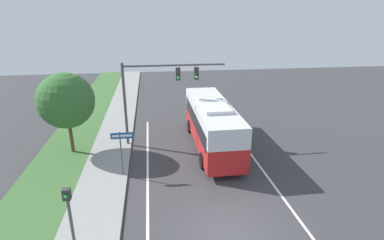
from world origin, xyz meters
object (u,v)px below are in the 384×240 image
Objects in this scene: signal_gantry at (157,86)px; street_sign at (122,146)px; pedestrian_signal at (70,214)px; bus at (212,122)px.

signal_gantry reaches higher than street_sign.
pedestrian_signal reaches higher than street_sign.
bus is 12.43m from pedestrian_signal.
bus is 7.00m from street_sign.
signal_gantry is at bearing 71.84° from pedestrian_signal.
bus is 1.37× the size of signal_gantry.
street_sign is (1.39, 6.47, -0.22)m from pedestrian_signal.
pedestrian_signal is 1.14× the size of street_sign.
street_sign is at bearing -115.93° from signal_gantry.
bus is 3.03× the size of pedestrian_signal.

